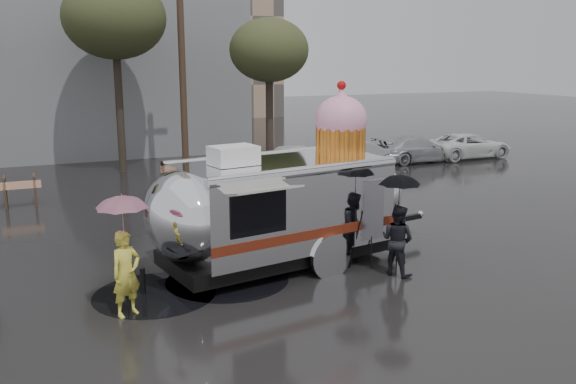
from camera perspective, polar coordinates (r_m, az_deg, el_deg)
name	(u,v)px	position (r m, az deg, el deg)	size (l,w,h in m)	color
ground	(233,291)	(12.99, -5.18, -9.17)	(120.00, 120.00, 0.00)	black
puddles	(251,261)	(14.75, -3.51, -6.46)	(8.29, 5.85, 0.01)	black
grey_building	(10,24)	(35.55, -24.58, 14.14)	(22.00, 12.00, 13.00)	slate
utility_pole	(182,62)	(26.25, -9.88, 11.93)	(1.60, 0.28, 9.00)	#473323
tree_mid	(114,19)	(26.81, -15.94, 15.33)	(4.20, 4.20, 8.03)	#382D26
tree_right	(269,51)	(26.36, -1.78, 13.05)	(3.36, 3.36, 6.42)	#382D26
parked_cars	(395,148)	(28.44, 9.96, 4.06)	(13.20, 1.90, 1.50)	silver
airstream_trailer	(284,201)	(14.14, -0.39, -0.87)	(7.96, 3.86, 4.33)	silver
person_left	(126,274)	(11.89, -14.90, -7.40)	(0.59, 0.40, 1.65)	yellow
umbrella_pink	(123,215)	(11.56, -15.21, -2.13)	(1.18, 1.18, 2.36)	pink
person_right	(397,240)	(13.83, 10.20, -4.45)	(0.77, 0.43, 1.61)	black
umbrella_black	(399,191)	(13.55, 10.38, 0.13)	(1.12, 1.12, 2.32)	black
tripod	(361,230)	(14.23, 6.82, -3.58)	(0.61, 0.56, 1.48)	black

